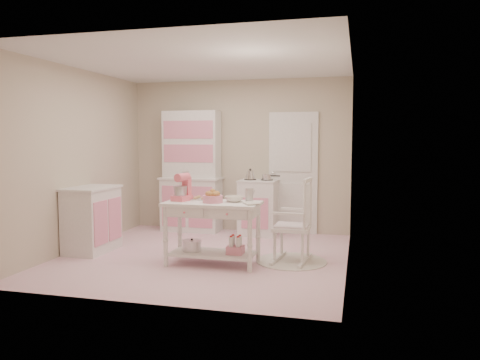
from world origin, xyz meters
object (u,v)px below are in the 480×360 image
Objects in this scene: hutch at (191,171)px; bread_basket at (213,199)px; stove at (258,207)px; work_table at (213,233)px; rocking_chair at (292,220)px; stand_mixer at (182,188)px; base_cabinet at (92,219)px.

bread_basket is (1.05, -2.07, -0.19)m from hutch.
stove is 0.77× the size of work_table.
rocking_chair is 1.07m from bread_basket.
hutch is at bearing 116.80° from bread_basket.
stand_mixer is (-0.59, -1.95, 0.51)m from stove.
bread_basket is (-0.94, -0.42, 0.30)m from rocking_chair.
stand_mixer reaches higher than stove.
stove is 1.00× the size of base_cabinet.
stand_mixer is at bearing -159.66° from rocking_chair.
hutch is 2.33m from bread_basket.
hutch is 2.26× the size of stove.
bread_basket is at bearing -149.72° from rocking_chair.
stand_mixer is 0.46m from bread_basket.
work_table is (1.87, -0.24, -0.06)m from base_cabinet.
stove reaches higher than work_table.
bread_basket is at bearing -8.81° from base_cabinet.
rocking_chair is 4.40× the size of bread_basket.
stand_mixer is at bearing 177.27° from work_table.
bread_basket is at bearing -63.20° from hutch.
stove is 2.10m from stand_mixer.
stove is 2.68m from base_cabinet.
stand_mixer is (-1.38, -0.35, 0.42)m from rocking_chair.
rocking_chair is (1.98, -1.65, -0.49)m from hutch.
stand_mixer is (0.61, -2.00, -0.07)m from hutch.
bread_basket is (0.44, -0.07, -0.12)m from stand_mixer.
hutch reaches higher than rocking_chair.
rocking_chair is at bearing -63.91° from stove.
stove is at bearing 85.00° from work_table.
stand_mixer reaches higher than work_table.
hutch is at bearing 121.70° from stand_mixer.
hutch reaches higher than base_cabinet.
stand_mixer is at bearing 170.96° from bread_basket.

